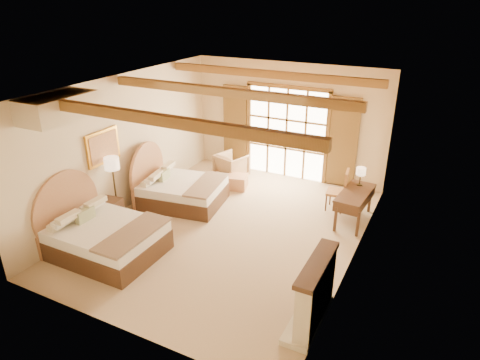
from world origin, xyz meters
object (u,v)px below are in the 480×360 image
Objects in this scene: bed_near at (100,233)px; armchair at (232,166)px; bed_far at (177,188)px; desk at (354,206)px; nightstand at (109,213)px.

bed_near is 2.70× the size of armchair.
bed_far is at bearing 87.87° from bed_near.
armchair is at bearing 169.57° from desk.
bed_far is 2.80× the size of armchair.
armchair is at bearing 64.69° from nightstand.
bed_far is (0.10, 2.57, -0.03)m from bed_near.
bed_near is 2.57m from bed_far.
bed_far is 1.81m from nightstand.
armchair is at bearing 82.70° from bed_near.
bed_far reaches higher than armchair.
armchair is at bearing 67.42° from bed_far.
nightstand is 0.44× the size of desk.
desk is (3.68, -0.98, 0.04)m from armchair.
bed_far is at bearing 92.83° from armchair.
desk is at bearing -178.21° from armchair.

